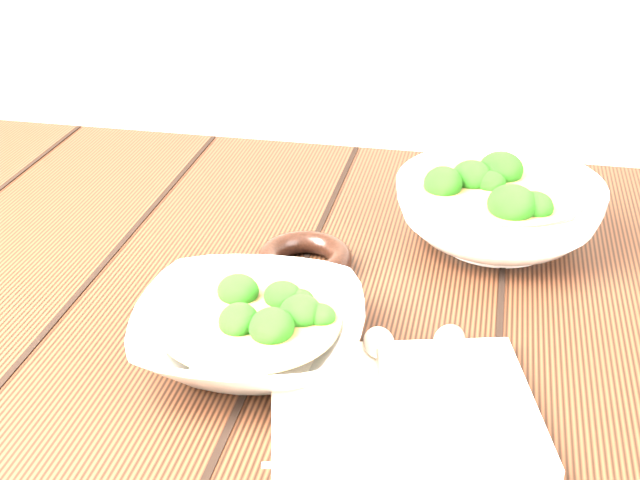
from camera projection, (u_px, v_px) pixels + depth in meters
table at (309, 402)px, 0.90m from camera, size 1.20×0.80×0.75m
soup_bowl_front at (250, 331)px, 0.76m from camera, size 0.21×0.21×0.06m
soup_bowl_back at (498, 209)px, 0.94m from camera, size 0.26×0.26×0.08m
trivet at (305, 259)px, 0.90m from camera, size 0.12×0.12×0.02m
napkin at (403, 407)px, 0.70m from camera, size 0.24×0.21×0.01m
spoon_left at (381, 365)px, 0.73m from camera, size 0.05×0.17×0.01m
spoon_right at (444, 362)px, 0.74m from camera, size 0.03×0.17×0.01m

